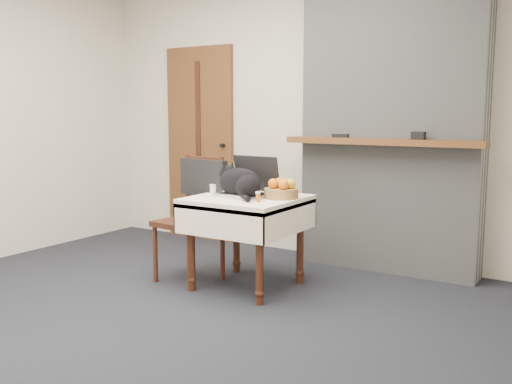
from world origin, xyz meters
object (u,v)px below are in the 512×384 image
Objects in this scene: door at (200,144)px; laptop at (249,186)px; pill_bottle at (258,197)px; fruit_basket at (282,190)px; side_table at (247,212)px; cream_jar at (214,189)px; chair at (197,201)px; cat at (240,183)px.

door reaches higher than laptop.
fruit_basket is at bearing 78.78° from pill_bottle.
door is 2.56× the size of side_table.
door is at bearing 131.52° from cream_jar.
chair reaches higher than fruit_basket.
pill_bottle is at bearing -38.99° from side_table.
chair reaches higher than cat.
door is 1.76m from laptop.
door reaches higher than cat.
cat is at bearing 152.26° from pill_bottle.
laptop reaches higher than pill_bottle.
cat is at bearing -89.25° from laptop.
side_table is 1.87× the size of laptop.
chair is at bearing -172.05° from fruit_basket.
cat is at bearing -155.16° from fruit_basket.
door reaches higher than side_table.
laptop reaches higher than chair.
chair is (-0.44, 0.03, -0.18)m from cat.
laptop is 0.12m from cat.
fruit_basket is at bearing -34.44° from door.
chair is at bearing 167.21° from pill_bottle.
side_table is 0.36m from cream_jar.
pill_bottle is at bearing -101.22° from fruit_basket.
cat is (-0.03, -0.04, 0.22)m from side_table.
door is at bearing 159.78° from cat.
cat is 0.47× the size of chair.
cream_jar is (-0.33, 0.03, 0.15)m from side_table.
door reaches higher than cream_jar.
chair is (-0.67, 0.15, -0.11)m from pill_bottle.
door is at bearing 142.56° from laptop.
side_table is at bearing 7.21° from chair.
side_table is at bearing 141.01° from pill_bottle.
fruit_basket is (0.25, 0.09, 0.17)m from side_table.
laptop is at bearing 110.86° from cat.
laptop is at bearing 133.61° from pill_bottle.
laptop reaches higher than cat.
door reaches higher than fruit_basket.
cream_jar is (1.03, -1.17, -0.26)m from door.
fruit_basket is (1.61, -1.11, -0.24)m from door.
laptop is 5.79× the size of cream_jar.
door is 4.32× the size of cat.
cream_jar reaches higher than side_table.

